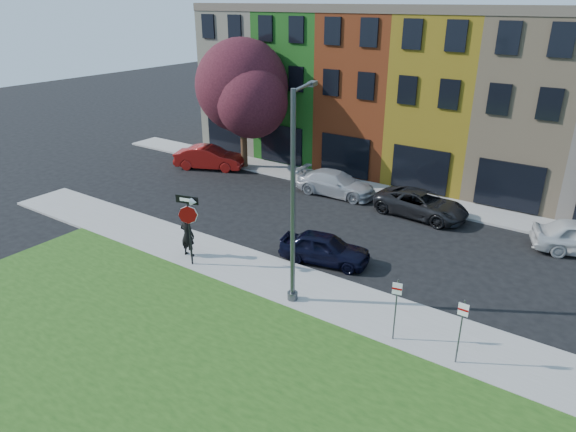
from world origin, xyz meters
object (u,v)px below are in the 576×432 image
Objects in this scene: stop_sign at (188,216)px; man at (187,235)px; sedan_near at (325,248)px; street_lamp at (295,200)px.

man is (-0.72, 0.54, -1.28)m from stop_sign.
man is 0.46× the size of sedan_near.
street_lamp reaches higher than sedan_near.
sedan_near is (5.24, 3.11, -0.42)m from man.
stop_sign is 1.61× the size of man.
stop_sign is 6.05m from sedan_near.
stop_sign is at bearing 138.37° from man.
street_lamp is (5.14, 0.35, 1.76)m from stop_sign.
street_lamp is at bearing 173.09° from man.
stop_sign is 0.75× the size of sedan_near.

